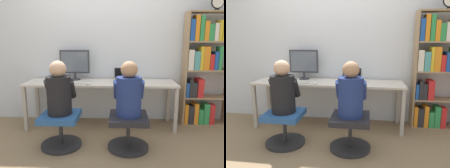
# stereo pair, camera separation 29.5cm
# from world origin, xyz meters

# --- Properties ---
(ground_plane) EXTENTS (14.00, 14.00, 0.00)m
(ground_plane) POSITION_xyz_m (0.00, 0.00, 0.00)
(ground_plane) COLOR #846B4C
(wall_back) EXTENTS (10.00, 0.05, 2.60)m
(wall_back) POSITION_xyz_m (0.00, 0.62, 1.30)
(wall_back) COLOR silver
(wall_back) RESTS_ON ground_plane
(desk) EXTENTS (2.27, 0.56, 0.70)m
(desk) POSITION_xyz_m (0.00, 0.28, 0.63)
(desk) COLOR beige
(desk) RESTS_ON ground_plane
(desktop_monitor) EXTENTS (0.47, 0.17, 0.47)m
(desktop_monitor) POSITION_xyz_m (-0.42, 0.44, 0.96)
(desktop_monitor) COLOR #333338
(desktop_monitor) RESTS_ON desk
(laptop) EXTENTS (0.32, 0.31, 0.21)m
(laptop) POSITION_xyz_m (0.35, 0.37, 0.75)
(laptop) COLOR #B7B7BC
(laptop) RESTS_ON desk
(keyboard) EXTENTS (0.38, 0.15, 0.03)m
(keyboard) POSITION_xyz_m (-0.41, 0.12, 0.71)
(keyboard) COLOR silver
(keyboard) RESTS_ON desk
(computer_mouse_by_keyboard) EXTENTS (0.06, 0.09, 0.03)m
(computer_mouse_by_keyboard) POSITION_xyz_m (-0.16, 0.09, 0.72)
(computer_mouse_by_keyboard) COLOR silver
(computer_mouse_by_keyboard) RESTS_ON desk
(office_chair_left) EXTENTS (0.51, 0.51, 0.43)m
(office_chair_left) POSITION_xyz_m (-0.45, -0.41, 0.25)
(office_chair_left) COLOR #262628
(office_chair_left) RESTS_ON ground_plane
(office_chair_right) EXTENTS (0.51, 0.51, 0.43)m
(office_chair_right) POSITION_xyz_m (0.40, -0.43, 0.25)
(office_chair_right) COLOR #262628
(office_chair_right) RESTS_ON ground_plane
(person_at_monitor) EXTENTS (0.37, 0.32, 0.66)m
(person_at_monitor) POSITION_xyz_m (-0.45, -0.40, 0.72)
(person_at_monitor) COLOR black
(person_at_monitor) RESTS_ON office_chair_left
(person_at_laptop) EXTENTS (0.37, 0.32, 0.66)m
(person_at_laptop) POSITION_xyz_m (0.40, -0.42, 0.72)
(person_at_laptop) COLOR navy
(person_at_laptop) RESTS_ON office_chair_right
(bookshelf) EXTENTS (0.72, 0.26, 1.74)m
(bookshelf) POSITION_xyz_m (1.57, 0.42, 0.87)
(bookshelf) COLOR #997A56
(bookshelf) RESTS_ON ground_plane
(desk_clock) EXTENTS (0.18, 0.03, 0.20)m
(desk_clock) POSITION_xyz_m (1.67, 0.37, 1.85)
(desk_clock) COLOR black
(desk_clock) RESTS_ON bookshelf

